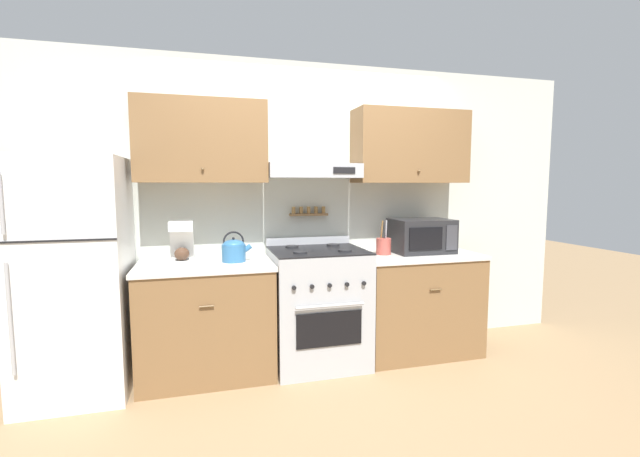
% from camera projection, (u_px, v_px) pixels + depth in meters
% --- Properties ---
extents(ground_plane, '(16.00, 16.00, 0.00)m').
position_uv_depth(ground_plane, '(329.00, 379.00, 3.30)').
color(ground_plane, '#937551').
extents(wall_back, '(5.20, 0.46, 2.55)m').
position_uv_depth(wall_back, '(309.00, 191.00, 3.77)').
color(wall_back, silver).
rests_on(wall_back, ground_plane).
extents(counter_left, '(1.03, 0.69, 0.89)m').
position_uv_depth(counter_left, '(207.00, 319.00, 3.35)').
color(counter_left, brown).
rests_on(counter_left, ground_plane).
extents(counter_right, '(1.05, 0.69, 0.89)m').
position_uv_depth(counter_right, '(415.00, 302.00, 3.82)').
color(counter_right, brown).
rests_on(counter_right, ground_plane).
extents(stove_range, '(0.76, 0.71, 1.03)m').
position_uv_depth(stove_range, '(318.00, 306.00, 3.56)').
color(stove_range, '#ADAFB5').
rests_on(stove_range, ground_plane).
extents(refrigerator, '(0.70, 0.75, 1.69)m').
position_uv_depth(refrigerator, '(75.00, 277.00, 3.03)').
color(refrigerator, white).
rests_on(refrigerator, ground_plane).
extents(tea_kettle, '(0.24, 0.19, 0.24)m').
position_uv_depth(tea_kettle, '(234.00, 250.00, 3.36)').
color(tea_kettle, teal).
rests_on(tea_kettle, counter_left).
extents(coffee_maker, '(0.17, 0.22, 0.33)m').
position_uv_depth(coffee_maker, '(182.00, 242.00, 3.28)').
color(coffee_maker, white).
rests_on(coffee_maker, counter_left).
extents(microwave, '(0.51, 0.39, 0.30)m').
position_uv_depth(microwave, '(421.00, 236.00, 3.81)').
color(microwave, '#232326').
rests_on(microwave, counter_right).
extents(utensil_crock, '(0.13, 0.13, 0.30)m').
position_uv_depth(utensil_crock, '(384.00, 246.00, 3.70)').
color(utensil_crock, '#B24C42').
rests_on(utensil_crock, counter_right).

